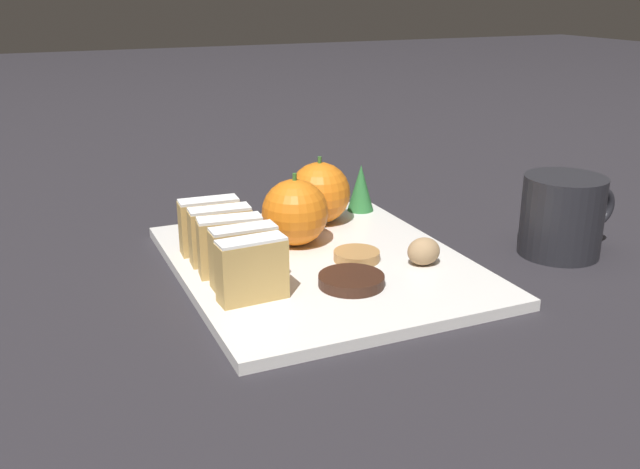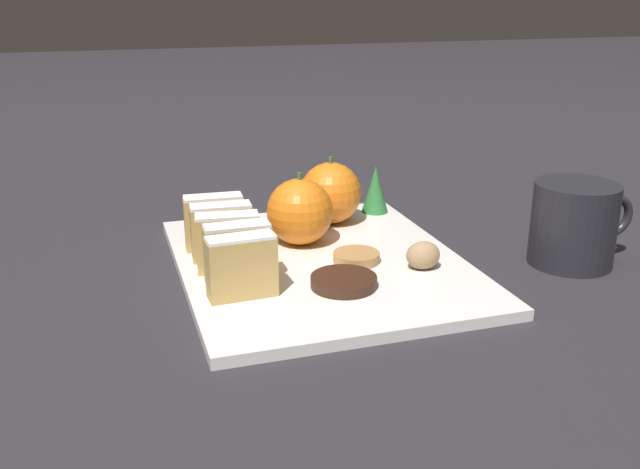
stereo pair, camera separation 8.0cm
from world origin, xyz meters
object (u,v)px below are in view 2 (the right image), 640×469
(orange_near, at_px, (300,212))
(walnut, at_px, (423,255))
(chocolate_cookie, at_px, (341,282))
(orange_far, at_px, (331,193))
(coffee_mug, at_px, (575,224))

(orange_near, xyz_separation_m, walnut, (0.11, -0.12, -0.02))
(chocolate_cookie, bearing_deg, walnut, 11.56)
(orange_near, relative_size, chocolate_cookie, 1.27)
(orange_far, distance_m, walnut, 0.19)
(orange_near, bearing_deg, chocolate_cookie, -88.68)
(coffee_mug, bearing_deg, orange_far, 140.00)
(orange_far, bearing_deg, chocolate_cookie, -105.58)
(chocolate_cookie, distance_m, coffee_mug, 0.29)
(orange_far, bearing_deg, walnut, -75.93)
(orange_far, xyz_separation_m, walnut, (0.05, -0.18, -0.02))
(orange_near, distance_m, walnut, 0.16)
(orange_near, distance_m, chocolate_cookie, 0.14)
(orange_near, xyz_separation_m, chocolate_cookie, (0.00, -0.14, -0.03))
(orange_near, relative_size, walnut, 2.32)
(orange_far, xyz_separation_m, chocolate_cookie, (-0.06, -0.20, -0.03))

